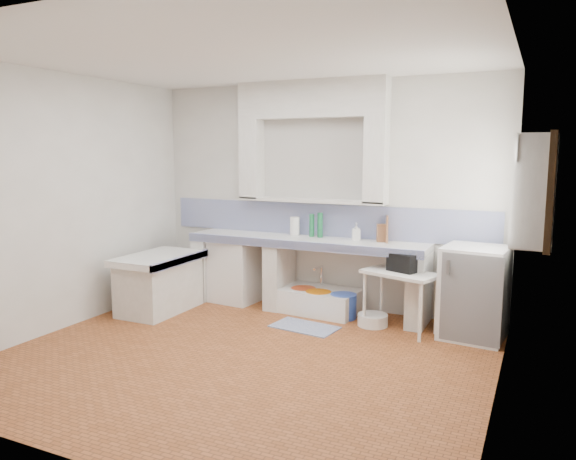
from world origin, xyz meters
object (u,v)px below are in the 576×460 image
at_px(stove, 237,270).
at_px(sink, 315,301).
at_px(fridge, 474,292).
at_px(side_table, 400,301).

relative_size(stove, sink, 0.76).
distance_m(stove, fridge, 3.00).
bearing_deg(side_table, fridge, 27.33).
xyz_separation_m(stove, fridge, (2.99, -0.18, 0.08)).
distance_m(sink, fridge, 1.91).
bearing_deg(sink, stove, -176.81).
height_order(side_table, fridge, fridge).
relative_size(sink, fridge, 1.10).
height_order(stove, side_table, stove).
bearing_deg(side_table, sink, -176.48).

